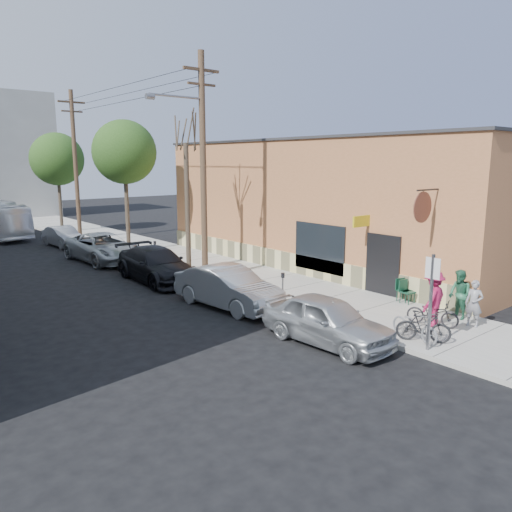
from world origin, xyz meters
TOP-DOWN VIEW (x-y plane):
  - ground at (0.00, 0.00)m, footprint 120.00×120.00m
  - sidewalk at (4.25, 11.00)m, footprint 4.50×58.00m
  - cafe_building at (8.99, 4.99)m, footprint 6.60×20.20m
  - sign_post at (2.35, -5.61)m, footprint 0.07×0.45m
  - parking_meter_near at (2.25, 0.41)m, footprint 0.14×0.14m
  - parking_meter_far at (2.25, 10.22)m, footprint 0.14×0.14m
  - utility_pole_near at (2.39, 5.88)m, footprint 3.57×0.28m
  - utility_pole_far at (2.45, 21.33)m, footprint 1.80×0.28m
  - tree_bare at (2.80, 7.83)m, footprint 0.24×0.24m
  - tree_leafy_mid at (2.80, 14.47)m, footprint 3.67×3.67m
  - tree_leafy_far at (2.80, 25.97)m, footprint 3.93×3.93m
  - patio_chair_a at (6.20, -2.24)m, footprint 0.59×0.59m
  - patio_chair_b at (6.09, -2.46)m, footprint 0.56×0.56m
  - patron_grey at (5.37, -5.41)m, footprint 0.45×0.61m
  - patron_green at (5.80, -4.67)m, footprint 0.92×1.02m
  - cyclist at (4.38, -4.53)m, footprint 1.28×0.83m
  - cyclist_bike at (4.38, -4.53)m, footprint 1.09×1.77m
  - parked_bike_a at (2.82, -5.16)m, footprint 1.21×1.59m
  - parked_bike_b at (2.79, -4.89)m, footprint 0.88×1.80m
  - car_0 at (0.80, -3.14)m, footprint 1.97×4.43m
  - car_1 at (0.80, 1.90)m, footprint 2.06×4.86m
  - car_2 at (0.80, 7.44)m, footprint 2.39×5.43m
  - car_3 at (0.80, 13.43)m, footprint 2.82×5.74m
  - car_4 at (0.80, 19.86)m, footprint 1.61×4.05m

SIDE VIEW (x-z plane):
  - ground at x=0.00m, z-range 0.00..0.00m
  - sidewalk at x=4.25m, z-range 0.00..0.15m
  - cyclist_bike at x=4.38m, z-range 0.15..1.03m
  - patio_chair_a at x=6.20m, z-range 0.15..1.03m
  - patio_chair_b at x=6.09m, z-range 0.15..1.03m
  - parked_bike_b at x=2.79m, z-range 0.15..1.06m
  - parked_bike_a at x=2.82m, z-range 0.15..1.11m
  - car_4 at x=0.80m, z-range 0.00..1.31m
  - car_0 at x=0.80m, z-range 0.00..1.48m
  - car_2 at x=0.80m, z-range 0.00..1.55m
  - car_1 at x=0.80m, z-range 0.00..1.56m
  - car_3 at x=0.80m, z-range 0.00..1.57m
  - patron_grey at x=5.37m, z-range 0.15..1.70m
  - parking_meter_near at x=2.25m, z-range 0.36..1.60m
  - parking_meter_far at x=2.25m, z-range 0.36..1.60m
  - patron_green at x=5.80m, z-range 0.15..1.85m
  - cyclist at x=4.38m, z-range 0.15..2.01m
  - sign_post at x=2.35m, z-range 0.43..3.23m
  - tree_bare at x=2.80m, z-range 0.15..6.33m
  - cafe_building at x=8.99m, z-range 0.00..6.61m
  - utility_pole_far at x=2.45m, z-range 0.34..10.34m
  - utility_pole_near at x=2.39m, z-range 0.41..10.41m
  - tree_leafy_far at x=2.80m, z-range 1.90..9.37m
  - tree_leafy_mid at x=2.80m, z-range 2.15..9.84m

